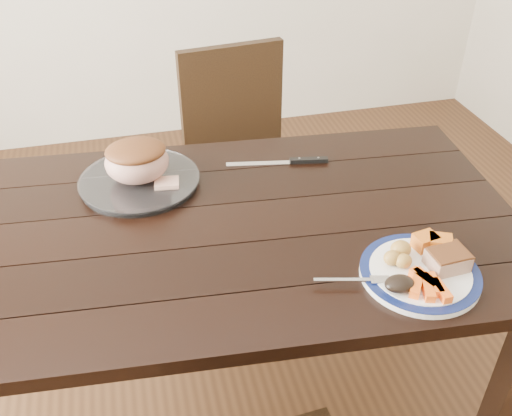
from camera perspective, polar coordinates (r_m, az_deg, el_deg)
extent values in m
plane|color=#472B16|center=(2.08, -2.39, -18.23)|extent=(4.00, 4.00, 0.00)
cube|color=black|center=(1.55, -3.05, -2.10)|extent=(1.67, 1.03, 0.04)
cube|color=black|center=(2.16, -23.37, -5.72)|extent=(0.07, 0.07, 0.71)
cube|color=black|center=(1.78, 23.75, -16.60)|extent=(0.07, 0.07, 0.71)
cube|color=black|center=(2.23, 14.82, -2.13)|extent=(0.07, 0.07, 0.71)
cube|color=black|center=(2.27, -0.60, 2.87)|extent=(0.47, 0.47, 0.04)
cube|color=black|center=(2.31, -2.43, 10.59)|extent=(0.42, 0.09, 0.46)
cube|color=black|center=(2.60, 1.74, 1.29)|extent=(0.04, 0.04, 0.43)
cube|color=black|center=(2.33, 5.15, -3.37)|extent=(0.04, 0.04, 0.43)
cube|color=black|center=(2.50, -5.90, -0.40)|extent=(0.04, 0.04, 0.43)
cube|color=black|center=(2.23, -3.27, -5.48)|extent=(0.04, 0.04, 0.43)
cylinder|color=white|center=(1.42, 16.04, -6.33)|extent=(0.29, 0.29, 0.02)
torus|color=#0E1848|center=(1.42, 16.09, -6.07)|extent=(0.29, 0.29, 0.02)
cylinder|color=white|center=(1.72, -11.54, 2.58)|extent=(0.34, 0.34, 0.02)
cube|color=tan|center=(1.43, 18.59, -5.01)|extent=(0.09, 0.08, 0.04)
ellipsoid|color=gold|center=(1.43, 14.28, -4.01)|extent=(0.05, 0.05, 0.04)
ellipsoid|color=gold|center=(1.40, 13.47, -4.87)|extent=(0.04, 0.04, 0.04)
ellipsoid|color=gold|center=(1.40, 14.51, -5.14)|extent=(0.04, 0.04, 0.04)
cube|color=#FF6015|center=(1.35, 16.82, -7.78)|extent=(0.04, 0.07, 0.02)
cube|color=#FF6015|center=(1.36, 15.72, -7.52)|extent=(0.06, 0.07, 0.02)
cube|color=#FF6015|center=(1.38, 16.60, -6.83)|extent=(0.04, 0.07, 0.02)
cube|color=#FF6015|center=(1.36, 18.01, -7.85)|extent=(0.02, 0.07, 0.02)
cube|color=#FF6015|center=(1.37, 17.39, -7.31)|extent=(0.03, 0.07, 0.02)
cube|color=#FF6015|center=(1.38, 16.34, -6.78)|extent=(0.04, 0.07, 0.02)
cube|color=orange|center=(1.48, 17.93, -3.39)|extent=(0.07, 0.06, 0.04)
cube|color=orange|center=(1.47, 16.57, -3.22)|extent=(0.06, 0.05, 0.04)
ellipsoid|color=black|center=(1.34, 14.16, -7.35)|extent=(0.07, 0.05, 0.03)
cube|color=silver|center=(1.35, 8.75, -7.18)|extent=(0.14, 0.04, 0.00)
cube|color=silver|center=(1.37, 12.31, -7.06)|extent=(0.05, 0.04, 0.00)
ellipsoid|color=tan|center=(1.69, -11.81, 4.53)|extent=(0.18, 0.16, 0.12)
cube|color=tan|center=(1.67, -8.91, 2.43)|extent=(0.08, 0.06, 0.02)
cube|color=silver|center=(1.79, 0.21, 4.47)|extent=(0.20, 0.06, 0.00)
cube|color=black|center=(1.80, 5.30, 4.78)|extent=(0.12, 0.04, 0.01)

